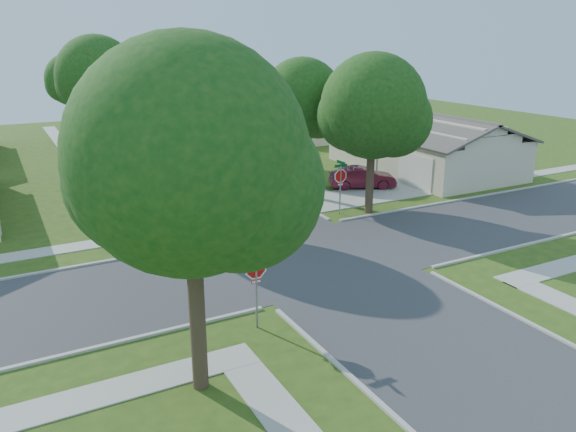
# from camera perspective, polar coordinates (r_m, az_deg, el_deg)

# --- Properties ---
(ground) EXTENTS (100.00, 100.00, 0.00)m
(ground) POSITION_cam_1_polar(r_m,az_deg,el_deg) (25.04, 2.07, -4.16)
(ground) COLOR #2D4B14
(ground) RESTS_ON ground
(road_ns) EXTENTS (7.00, 100.00, 0.02)m
(road_ns) POSITION_cam_1_polar(r_m,az_deg,el_deg) (25.04, 2.07, -4.15)
(road_ns) COLOR #333335
(road_ns) RESTS_ON ground
(sidewalk_ne) EXTENTS (1.20, 40.00, 0.04)m
(sidewalk_ne) POSITION_cam_1_polar(r_m,az_deg,el_deg) (50.26, -6.80, 6.94)
(sidewalk_ne) COLOR #9E9B91
(sidewalk_ne) RESTS_ON ground
(sidewalk_nw) EXTENTS (1.20, 40.00, 0.04)m
(sidewalk_nw) POSITION_cam_1_polar(r_m,az_deg,el_deg) (47.34, -20.72, 5.24)
(sidewalk_nw) COLOR #9E9B91
(sidewalk_nw) RESTS_ON ground
(driveway) EXTENTS (8.80, 3.60, 0.05)m
(driveway) POSITION_cam_1_polar(r_m,az_deg,el_deg) (34.77, 7.52, 2.05)
(driveway) COLOR #9E9B91
(driveway) RESTS_ON ground
(stop_sign_sw) EXTENTS (1.05, 0.80, 2.98)m
(stop_sign_sw) POSITION_cam_1_polar(r_m,az_deg,el_deg) (18.40, -3.27, -5.67)
(stop_sign_sw) COLOR gray
(stop_sign_sw) RESTS_ON ground
(stop_sign_ne) EXTENTS (1.05, 0.80, 2.98)m
(stop_sign_ne) POSITION_cam_1_polar(r_m,az_deg,el_deg) (30.59, 5.35, 3.85)
(stop_sign_ne) COLOR gray
(stop_sign_ne) RESTS_ON ground
(tree_e_near) EXTENTS (4.97, 4.80, 8.28)m
(tree_e_near) POSITION_cam_1_polar(r_m,az_deg,el_deg) (33.61, 1.52, 11.43)
(tree_e_near) COLOR #38281C
(tree_e_near) RESTS_ON ground
(tree_e_mid) EXTENTS (5.59, 5.40, 9.21)m
(tree_e_mid) POSITION_cam_1_polar(r_m,az_deg,el_deg) (44.36, -6.32, 13.65)
(tree_e_mid) COLOR #38281C
(tree_e_mid) RESTS_ON ground
(tree_e_far) EXTENTS (5.17, 5.00, 8.72)m
(tree_e_far) POSITION_cam_1_polar(r_m,az_deg,el_deg) (56.63, -11.39, 14.01)
(tree_e_far) COLOR #38281C
(tree_e_far) RESTS_ON ground
(tree_w_near) EXTENTS (5.38, 5.20, 8.97)m
(tree_w_near) POSITION_cam_1_polar(r_m,az_deg,el_deg) (30.10, -14.55, 11.05)
(tree_w_near) COLOR #38281C
(tree_w_near) RESTS_ON ground
(tree_w_mid) EXTENTS (5.80, 5.60, 9.56)m
(tree_w_mid) POSITION_cam_1_polar(r_m,az_deg,el_deg) (41.78, -18.69, 12.93)
(tree_w_mid) COLOR #38281C
(tree_w_mid) RESTS_ON ground
(tree_w_far) EXTENTS (4.76, 4.60, 8.04)m
(tree_w_far) POSITION_cam_1_polar(r_m,az_deg,el_deg) (54.68, -21.04, 12.59)
(tree_w_far) COLOR #38281C
(tree_w_far) RESTS_ON ground
(tree_sw_corner) EXTENTS (6.21, 6.00, 9.55)m
(tree_sw_corner) POSITION_cam_1_polar(r_m,az_deg,el_deg) (14.10, -9.78, 4.90)
(tree_sw_corner) COLOR #38281C
(tree_sw_corner) RESTS_ON ground
(tree_ne_corner) EXTENTS (5.80, 5.60, 8.66)m
(tree_ne_corner) POSITION_cam_1_polar(r_m,az_deg,el_deg) (30.49, 8.72, 10.49)
(tree_ne_corner) COLOR #38281C
(tree_ne_corner) RESTS_ON ground
(house_ne_near) EXTENTS (8.42, 13.60, 4.23)m
(house_ne_near) POSITION_cam_1_polar(r_m,az_deg,el_deg) (42.34, 13.57, 6.61)
(house_ne_near) COLOR #C0B097
(house_ne_near) RESTS_ON ground
(house_ne_far) EXTENTS (8.42, 13.60, 4.23)m
(house_ne_far) POSITION_cam_1_polar(r_m,az_deg,el_deg) (56.88, 1.46, 9.83)
(house_ne_far) COLOR #C0B097
(house_ne_far) RESTS_ON ground
(car_driveway) EXTENTS (4.43, 3.00, 1.38)m
(car_driveway) POSITION_cam_1_polar(r_m,az_deg,el_deg) (36.50, 7.57, 3.89)
(car_driveway) COLOR #4E101F
(car_driveway) RESTS_ON ground
(car_curb_east) EXTENTS (2.15, 4.57, 1.51)m
(car_curb_east) POSITION_cam_1_polar(r_m,az_deg,el_deg) (54.87, -12.84, 8.31)
(car_curb_east) COLOR black
(car_curb_east) RESTS_ON ground
(car_curb_west) EXTENTS (2.12, 4.30, 1.20)m
(car_curb_west) POSITION_cam_1_polar(r_m,az_deg,el_deg) (63.98, -19.81, 8.86)
(car_curb_west) COLOR black
(car_curb_west) RESTS_ON ground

